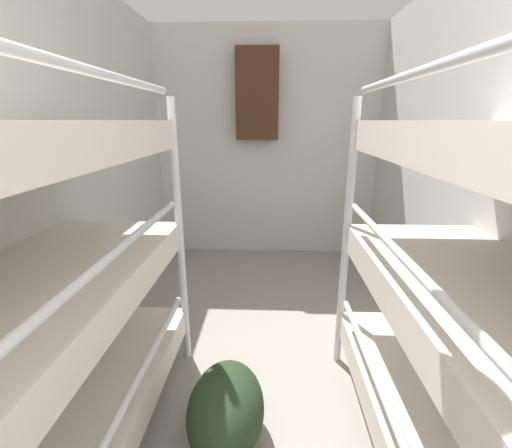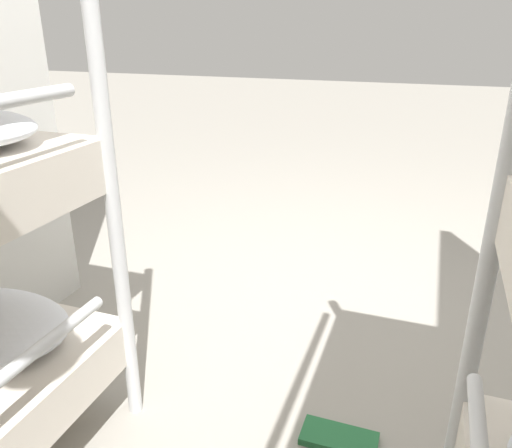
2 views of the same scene
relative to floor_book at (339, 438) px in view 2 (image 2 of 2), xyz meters
name	(u,v)px [view 2 (image 2 of 2)]	position (x,y,z in m)	size (l,w,h in m)	color
ground_plane	(317,343)	(0.18, -0.48, -0.01)	(20.00, 20.00, 0.00)	gray
floor_book	(339,438)	(0.00, 0.00, 0.00)	(0.23, 0.11, 0.02)	#236638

